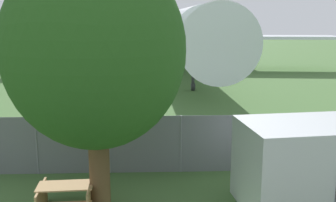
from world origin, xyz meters
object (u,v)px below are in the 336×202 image
object	(u,v)px
portable_cabin	(307,165)
tree_left_of_cabin	(95,51)
picnic_bench_near_cabin	(66,194)
airplane	(179,32)

from	to	relation	value
portable_cabin	tree_left_of_cabin	distance (m)	6.89
picnic_bench_near_cabin	airplane	bearing A→B (deg)	80.30
picnic_bench_near_cabin	tree_left_of_cabin	size ratio (longest dim) A/B	0.23
airplane	tree_left_of_cabin	world-z (taller)	airplane
portable_cabin	picnic_bench_near_cabin	size ratio (longest dim) A/B	2.45
tree_left_of_cabin	picnic_bench_near_cabin	bearing A→B (deg)	-169.19
portable_cabin	airplane	bearing A→B (deg)	86.71
picnic_bench_near_cabin	portable_cabin	bearing A→B (deg)	-0.11
portable_cabin	picnic_bench_near_cabin	bearing A→B (deg)	173.31
airplane	picnic_bench_near_cabin	distance (m)	31.34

